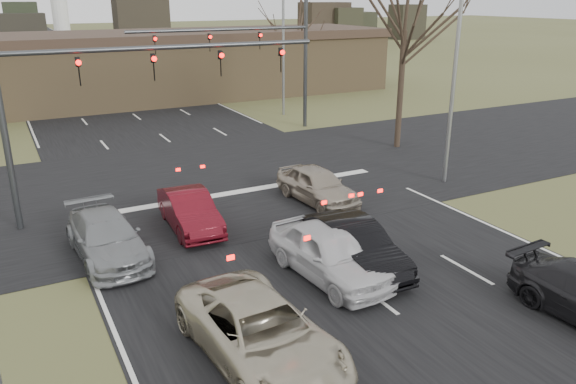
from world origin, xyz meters
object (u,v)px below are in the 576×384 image
car_red_ahead (190,211)px  car_silver_ahead (317,185)px  mast_arm_far (265,49)px  building (138,66)px  car_grey_ahead (107,237)px  mast_arm_near (98,82)px  car_black_hatch (354,246)px  streetlight_right_far (281,34)px  car_white_sedan (329,253)px  streetlight_left (7,336)px  car_silver_suv (260,332)px  streetlight_right_near (453,57)px

car_red_ahead → car_silver_ahead: size_ratio=0.98×
car_silver_ahead → mast_arm_far: bearing=69.3°
building → car_grey_ahead: (-8.12, -28.90, -1.97)m
mast_arm_near → car_black_hatch: size_ratio=2.67×
streetlight_right_far → car_grey_ahead: bearing=-130.8°
mast_arm_near → car_white_sedan: mast_arm_near is taller
mast_arm_far → streetlight_left: bearing=-119.1°
car_silver_suv → car_black_hatch: bearing=28.7°
car_white_sedan → car_grey_ahead: 7.18m
mast_arm_near → car_silver_ahead: size_ratio=2.84×
streetlight_right_near → car_red_ahead: bearing=179.4°
building → car_white_sedan: building is taller
streetlight_right_near → car_white_sedan: (-9.32, -5.37, -4.79)m
mast_arm_near → building: bearing=73.9°
car_black_hatch → car_silver_ahead: car_black_hatch is taller
mast_arm_far → streetlight_right_far: (3.14, 4.00, 0.57)m
car_silver_ahead → streetlight_right_far: bearing=63.3°
car_red_ahead → building: bearing=82.5°
car_red_ahead → car_silver_ahead: bearing=5.6°
car_silver_suv → car_white_sedan: (3.54, 2.74, 0.06)m
streetlight_right_near → car_black_hatch: size_ratio=2.20×
streetlight_left → car_silver_ahead: streetlight_left is taller
streetlight_right_far → car_white_sedan: 24.90m
streetlight_right_far → car_grey_ahead: streetlight_right_far is taller
streetlight_right_near → car_silver_suv: 15.96m
car_white_sedan → car_grey_ahead: car_white_sedan is taller
mast_arm_far → car_silver_ahead: size_ratio=2.60×
mast_arm_near → car_black_hatch: 10.91m
car_black_hatch → car_grey_ahead: 7.90m
mast_arm_near → car_red_ahead: (2.23, -2.87, -4.38)m
mast_arm_near → car_red_ahead: bearing=-52.1°
streetlight_right_far → car_white_sedan: streetlight_right_far is taller
car_silver_suv → car_white_sedan: bearing=33.9°
streetlight_right_near → car_red_ahead: 12.80m
mast_arm_far → streetlight_right_near: 13.28m
mast_arm_near → car_grey_ahead: (-0.89, -3.90, -4.37)m
building → car_grey_ahead: building is taller
car_grey_ahead → car_red_ahead: size_ratio=1.15×
streetlight_right_near → car_silver_ahead: size_ratio=2.34×
car_grey_ahead → car_red_ahead: car_grey_ahead is taller
mast_arm_near → car_black_hatch: bearing=-55.1°
car_silver_ahead → car_grey_ahead: bearing=-175.8°
mast_arm_near → streetlight_left: (-3.59, -17.00, 0.51)m
streetlight_right_far → car_silver_suv: (-13.36, -25.11, -4.85)m
streetlight_right_near → car_white_sedan: streetlight_right_near is taller
mast_arm_far → car_grey_ahead: (-12.30, -13.90, -4.32)m
streetlight_right_far → car_black_hatch: (-8.82, -22.21, -4.84)m
streetlight_right_near → streetlight_right_far: 17.01m
car_black_hatch → streetlight_right_near: bearing=34.3°
mast_arm_near → car_grey_ahead: bearing=-102.8°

